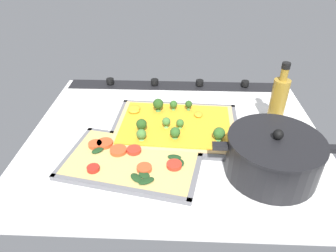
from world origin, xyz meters
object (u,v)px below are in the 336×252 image
object	(u,v)px
baking_tray_front	(176,128)
broccoli_pizza	(174,124)
veggie_pizza_back	(131,160)
baking_tray_back	(133,162)
cooking_pot	(273,156)
oil_bottle	(278,101)

from	to	relation	value
baking_tray_front	broccoli_pizza	distance (cm)	1.33
broccoli_pizza	veggie_pizza_back	world-z (taller)	broccoli_pizza
baking_tray_back	cooking_pot	distance (cm)	34.36
veggie_pizza_back	oil_bottle	distance (cm)	45.43
oil_bottle	baking_tray_front	bearing A→B (deg)	7.00
baking_tray_front	veggie_pizza_back	world-z (taller)	veggie_pizza_back
oil_bottle	broccoli_pizza	bearing A→B (deg)	6.97
oil_bottle	cooking_pot	bearing A→B (deg)	74.09
baking_tray_front	oil_bottle	xyz separation A→B (cm)	(-29.51, -3.63, 7.68)
veggie_pizza_back	cooking_pot	size ratio (longest dim) A/B	1.20
baking_tray_back	cooking_pot	xyz separation A→B (cm)	(-33.97, 2.04, 4.74)
baking_tray_front	cooking_pot	distance (cm)	29.90
broccoli_pizza	oil_bottle	xyz separation A→B (cm)	(-29.98, -3.66, 6.43)
veggie_pizza_back	oil_bottle	bearing A→B (deg)	-154.10
baking_tray_front	broccoli_pizza	bearing A→B (deg)	4.54
broccoli_pizza	oil_bottle	bearing A→B (deg)	-173.03
broccoli_pizza	veggie_pizza_back	bearing A→B (deg)	56.86
broccoli_pizza	baking_tray_back	world-z (taller)	broccoli_pizza
broccoli_pizza	cooking_pot	world-z (taller)	cooking_pot
baking_tray_front	cooking_pot	world-z (taller)	cooking_pot
baking_tray_front	baking_tray_back	xyz separation A→B (cm)	(10.64, 16.05, 0.02)
baking_tray_back	oil_bottle	size ratio (longest dim) A/B	1.90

